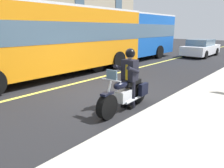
% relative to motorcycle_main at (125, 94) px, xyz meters
% --- Properties ---
extents(ground_plane, '(80.00, 80.00, 0.00)m').
position_rel_motorcycle_main_xyz_m(ground_plane, '(-0.61, -1.35, -0.45)').
color(ground_plane, black).
extents(lane_center_stripe, '(60.00, 0.16, 0.01)m').
position_rel_motorcycle_main_xyz_m(lane_center_stripe, '(-0.61, -3.35, -0.45)').
color(lane_center_stripe, '#E5DB4C').
rests_on(lane_center_stripe, ground_plane).
extents(motorcycle_main, '(2.22, 0.68, 1.26)m').
position_rel_motorcycle_main_xyz_m(motorcycle_main, '(0.00, 0.00, 0.00)').
color(motorcycle_main, black).
rests_on(motorcycle_main, ground_plane).
extents(rider_main, '(0.64, 0.57, 1.74)m').
position_rel_motorcycle_main_xyz_m(rider_main, '(-0.19, -0.01, 0.58)').
color(rider_main, black).
rests_on(rider_main, ground_plane).
extents(bus_near, '(11.05, 2.70, 3.30)m').
position_rel_motorcycle_main_xyz_m(bus_near, '(-6.79, -5.58, 1.42)').
color(bus_near, blue).
rests_on(bus_near, ground_plane).
extents(bus_far, '(11.05, 2.70, 3.30)m').
position_rel_motorcycle_main_xyz_m(bus_far, '(-1.08, -5.28, 1.42)').
color(bus_far, orange).
rests_on(bus_far, ground_plane).
extents(car_dark, '(4.60, 1.92, 1.40)m').
position_rel_motorcycle_main_xyz_m(car_dark, '(-13.47, -2.39, 0.24)').
color(car_dark, white).
rests_on(car_dark, ground_plane).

